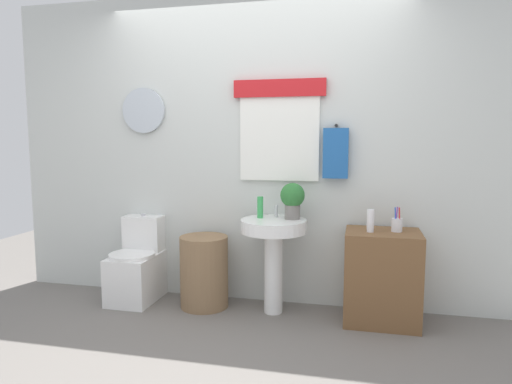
{
  "coord_description": "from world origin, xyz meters",
  "views": [
    {
      "loc": [
        0.87,
        -2.61,
        1.39
      ],
      "look_at": [
        0.08,
        0.8,
        0.98
      ],
      "focal_mm": 31.75,
      "sensor_mm": 36.0,
      "label": 1
    }
  ],
  "objects_px": {
    "potted_plant": "(293,198)",
    "lotion_bottle": "(370,221)",
    "toothbrush_cup": "(397,225)",
    "laundry_hamper": "(204,272)",
    "wooden_cabinet": "(382,277)",
    "pedestal_sink": "(274,242)",
    "soap_bottle": "(260,207)",
    "toilet": "(137,268)"
  },
  "relations": [
    {
      "from": "pedestal_sink",
      "to": "soap_bottle",
      "type": "bearing_deg",
      "value": 157.38
    },
    {
      "from": "potted_plant",
      "to": "lotion_bottle",
      "type": "distance_m",
      "value": 0.63
    },
    {
      "from": "pedestal_sink",
      "to": "wooden_cabinet",
      "type": "xyz_separation_m",
      "value": [
        0.84,
        0.0,
        -0.22
      ]
    },
    {
      "from": "toothbrush_cup",
      "to": "laundry_hamper",
      "type": "bearing_deg",
      "value": -179.25
    },
    {
      "from": "pedestal_sink",
      "to": "toilet",
      "type": "bearing_deg",
      "value": 178.52
    },
    {
      "from": "pedestal_sink",
      "to": "lotion_bottle",
      "type": "distance_m",
      "value": 0.77
    },
    {
      "from": "pedestal_sink",
      "to": "wooden_cabinet",
      "type": "bearing_deg",
      "value": 0.0
    },
    {
      "from": "wooden_cabinet",
      "to": "toothbrush_cup",
      "type": "relative_size",
      "value": 3.79
    },
    {
      "from": "wooden_cabinet",
      "to": "soap_bottle",
      "type": "bearing_deg",
      "value": 177.01
    },
    {
      "from": "toothbrush_cup",
      "to": "toilet",
      "type": "bearing_deg",
      "value": 179.7
    },
    {
      "from": "laundry_hamper",
      "to": "pedestal_sink",
      "type": "height_order",
      "value": "pedestal_sink"
    },
    {
      "from": "laundry_hamper",
      "to": "wooden_cabinet",
      "type": "bearing_deg",
      "value": 0.0
    },
    {
      "from": "potted_plant",
      "to": "toothbrush_cup",
      "type": "xyz_separation_m",
      "value": [
        0.8,
        -0.04,
        -0.17
      ]
    },
    {
      "from": "toilet",
      "to": "wooden_cabinet",
      "type": "height_order",
      "value": "toilet"
    },
    {
      "from": "wooden_cabinet",
      "to": "toothbrush_cup",
      "type": "height_order",
      "value": "toothbrush_cup"
    },
    {
      "from": "potted_plant",
      "to": "toothbrush_cup",
      "type": "bearing_deg",
      "value": -2.88
    },
    {
      "from": "wooden_cabinet",
      "to": "potted_plant",
      "type": "xyz_separation_m",
      "value": [
        -0.7,
        0.06,
        0.57
      ]
    },
    {
      "from": "toothbrush_cup",
      "to": "wooden_cabinet",
      "type": "bearing_deg",
      "value": -168.37
    },
    {
      "from": "pedestal_sink",
      "to": "lotion_bottle",
      "type": "bearing_deg",
      "value": -3.09
    },
    {
      "from": "soap_bottle",
      "to": "toothbrush_cup",
      "type": "relative_size",
      "value": 0.94
    },
    {
      "from": "soap_bottle",
      "to": "lotion_bottle",
      "type": "xyz_separation_m",
      "value": [
        0.86,
        -0.09,
        -0.06
      ]
    },
    {
      "from": "soap_bottle",
      "to": "lotion_bottle",
      "type": "height_order",
      "value": "soap_bottle"
    },
    {
      "from": "wooden_cabinet",
      "to": "potted_plant",
      "type": "distance_m",
      "value": 0.91
    },
    {
      "from": "wooden_cabinet",
      "to": "laundry_hamper",
      "type": "bearing_deg",
      "value": 180.0
    },
    {
      "from": "pedestal_sink",
      "to": "potted_plant",
      "type": "distance_m",
      "value": 0.38
    },
    {
      "from": "laundry_hamper",
      "to": "wooden_cabinet",
      "type": "xyz_separation_m",
      "value": [
        1.42,
        0.0,
        0.05
      ]
    },
    {
      "from": "laundry_hamper",
      "to": "potted_plant",
      "type": "height_order",
      "value": "potted_plant"
    },
    {
      "from": "toilet",
      "to": "wooden_cabinet",
      "type": "relative_size",
      "value": 1.05
    },
    {
      "from": "laundry_hamper",
      "to": "wooden_cabinet",
      "type": "distance_m",
      "value": 1.42
    },
    {
      "from": "wooden_cabinet",
      "to": "pedestal_sink",
      "type": "bearing_deg",
      "value": 180.0
    },
    {
      "from": "soap_bottle",
      "to": "lotion_bottle",
      "type": "distance_m",
      "value": 0.87
    },
    {
      "from": "pedestal_sink",
      "to": "soap_bottle",
      "type": "distance_m",
      "value": 0.3
    },
    {
      "from": "soap_bottle",
      "to": "laundry_hamper",
      "type": "bearing_deg",
      "value": -173.87
    },
    {
      "from": "pedestal_sink",
      "to": "soap_bottle",
      "type": "relative_size",
      "value": 4.36
    },
    {
      "from": "toilet",
      "to": "wooden_cabinet",
      "type": "distance_m",
      "value": 2.05
    },
    {
      "from": "laundry_hamper",
      "to": "potted_plant",
      "type": "distance_m",
      "value": 0.96
    },
    {
      "from": "lotion_bottle",
      "to": "pedestal_sink",
      "type": "bearing_deg",
      "value": 176.91
    },
    {
      "from": "laundry_hamper",
      "to": "soap_bottle",
      "type": "bearing_deg",
      "value": 6.13
    },
    {
      "from": "soap_bottle",
      "to": "potted_plant",
      "type": "height_order",
      "value": "potted_plant"
    },
    {
      "from": "pedestal_sink",
      "to": "wooden_cabinet",
      "type": "height_order",
      "value": "pedestal_sink"
    },
    {
      "from": "laundry_hamper",
      "to": "lotion_bottle",
      "type": "relative_size",
      "value": 3.5
    },
    {
      "from": "toilet",
      "to": "pedestal_sink",
      "type": "relative_size",
      "value": 0.97
    }
  ]
}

